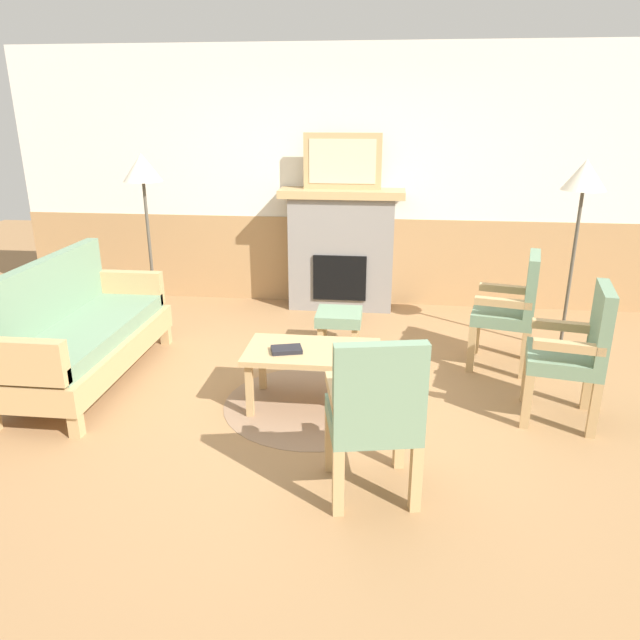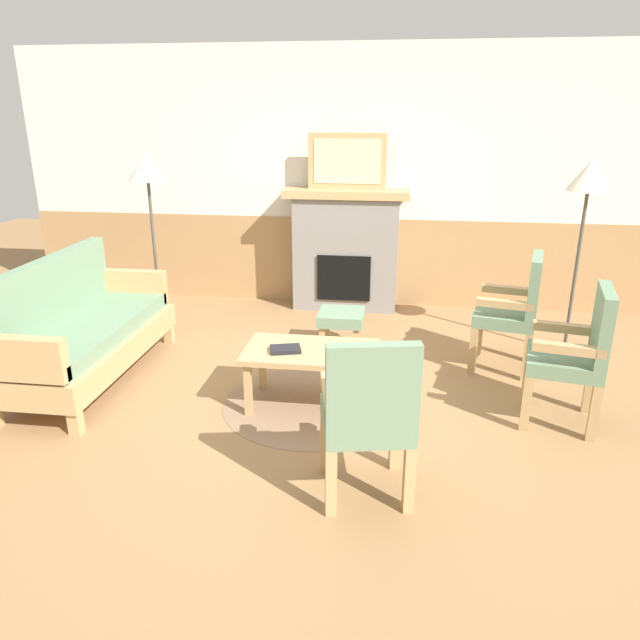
# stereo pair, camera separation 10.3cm
# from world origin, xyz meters

# --- Properties ---
(ground_plane) EXTENTS (14.00, 14.00, 0.00)m
(ground_plane) POSITION_xyz_m (0.00, 0.00, 0.00)
(ground_plane) COLOR #997047
(wall_back) EXTENTS (7.20, 0.14, 2.70)m
(wall_back) POSITION_xyz_m (0.00, 2.60, 1.31)
(wall_back) COLOR silver
(wall_back) RESTS_ON ground_plane
(fireplace) EXTENTS (1.30, 0.44, 1.28)m
(fireplace) POSITION_xyz_m (0.00, 2.35, 0.65)
(fireplace) COLOR gray
(fireplace) RESTS_ON ground_plane
(framed_picture) EXTENTS (0.80, 0.04, 0.56)m
(framed_picture) POSITION_xyz_m (0.00, 2.35, 1.56)
(framed_picture) COLOR tan
(framed_picture) RESTS_ON fireplace
(couch) EXTENTS (0.70, 1.80, 0.98)m
(couch) POSITION_xyz_m (-1.88, 0.24, 0.40)
(couch) COLOR tan
(couch) RESTS_ON ground_plane
(coffee_table) EXTENTS (0.96, 0.56, 0.44)m
(coffee_table) POSITION_xyz_m (-0.02, 0.02, 0.39)
(coffee_table) COLOR tan
(coffee_table) RESTS_ON ground_plane
(round_rug) EXTENTS (1.32, 1.32, 0.01)m
(round_rug) POSITION_xyz_m (-0.02, 0.02, 0.00)
(round_rug) COLOR #896B51
(round_rug) RESTS_ON ground_plane
(book_on_table) EXTENTS (0.25, 0.20, 0.03)m
(book_on_table) POSITION_xyz_m (-0.20, -0.03, 0.46)
(book_on_table) COLOR black
(book_on_table) RESTS_ON coffee_table
(footstool) EXTENTS (0.40, 0.40, 0.36)m
(footstool) POSITION_xyz_m (0.08, 1.13, 0.28)
(footstool) COLOR tan
(footstool) RESTS_ON ground_plane
(armchair_near_fireplace) EXTENTS (0.57, 0.57, 0.98)m
(armchair_near_fireplace) POSITION_xyz_m (1.53, 0.91, 0.54)
(armchair_near_fireplace) COLOR tan
(armchair_near_fireplace) RESTS_ON ground_plane
(armchair_by_window_left) EXTENTS (0.56, 0.56, 0.98)m
(armchair_by_window_left) POSITION_xyz_m (1.79, 0.01, 0.54)
(armchair_by_window_left) COLOR tan
(armchair_by_window_left) RESTS_ON ground_plane
(armchair_front_left) EXTENTS (0.57, 0.57, 0.98)m
(armchair_front_left) POSITION_xyz_m (0.46, -1.04, 0.54)
(armchair_front_left) COLOR tan
(armchair_front_left) RESTS_ON ground_plane
(floor_lamp_by_couch) EXTENTS (0.36, 0.36, 1.68)m
(floor_lamp_by_couch) POSITION_xyz_m (-1.80, 1.54, 1.45)
(floor_lamp_by_couch) COLOR #332D28
(floor_lamp_by_couch) RESTS_ON ground_plane
(floor_lamp_by_chairs) EXTENTS (0.36, 0.36, 1.68)m
(floor_lamp_by_chairs) POSITION_xyz_m (2.09, 1.35, 1.45)
(floor_lamp_by_chairs) COLOR #332D28
(floor_lamp_by_chairs) RESTS_ON ground_plane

